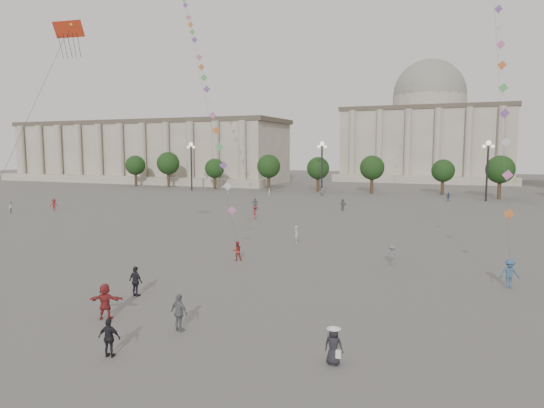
% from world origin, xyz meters
% --- Properties ---
extents(ground, '(360.00, 360.00, 0.00)m').
position_xyz_m(ground, '(0.00, 0.00, 0.00)').
color(ground, '#53514E').
rests_on(ground, ground).
extents(hall_west, '(84.00, 26.22, 17.20)m').
position_xyz_m(hall_west, '(-75.00, 93.89, 8.43)').
color(hall_west, '#9E9584').
rests_on(hall_west, ground).
extents(hall_central, '(48.30, 34.30, 35.50)m').
position_xyz_m(hall_central, '(0.00, 129.22, 14.23)').
color(hall_central, '#9E9584').
rests_on(hall_central, ground).
extents(tree_row, '(137.12, 5.12, 8.00)m').
position_xyz_m(tree_row, '(0.00, 78.00, 5.39)').
color(tree_row, '#34251A').
rests_on(tree_row, ground).
extents(lamp_post_far_west, '(2.00, 0.90, 10.65)m').
position_xyz_m(lamp_post_far_west, '(-45.00, 70.00, 7.35)').
color(lamp_post_far_west, '#262628').
rests_on(lamp_post_far_west, ground).
extents(lamp_post_mid_west, '(2.00, 0.90, 10.65)m').
position_xyz_m(lamp_post_mid_west, '(-15.00, 70.00, 7.35)').
color(lamp_post_mid_west, '#262628').
rests_on(lamp_post_mid_west, ground).
extents(lamp_post_mid_east, '(2.00, 0.90, 10.65)m').
position_xyz_m(lamp_post_mid_east, '(15.00, 70.00, 7.35)').
color(lamp_post_mid_east, '#262628').
rests_on(lamp_post_mid_east, ground).
extents(person_crowd_0, '(0.99, 0.65, 1.56)m').
position_xyz_m(person_crowd_0, '(8.84, 68.00, 0.78)').
color(person_crowd_0, '#334A73').
rests_on(person_crowd_0, ground).
extents(person_crowd_1, '(0.97, 1.06, 1.78)m').
position_xyz_m(person_crowd_1, '(-48.31, 26.82, 0.89)').
color(person_crowd_1, '#BBBAB6').
rests_on(person_crowd_1, ground).
extents(person_crowd_2, '(1.32, 1.36, 1.86)m').
position_xyz_m(person_crowd_2, '(-44.31, 30.72, 0.93)').
color(person_crowd_2, maroon).
rests_on(person_crowd_2, ground).
extents(person_crowd_4, '(1.45, 1.44, 1.67)m').
position_xyz_m(person_crowd_4, '(-13.98, 66.99, 0.83)').
color(person_crowd_4, '#B7B7B3').
rests_on(person_crowd_4, ground).
extents(person_crowd_6, '(1.09, 0.68, 1.63)m').
position_xyz_m(person_crowd_6, '(6.89, 15.43, 0.81)').
color(person_crowd_6, slate).
rests_on(person_crowd_6, ground).
extents(person_crowd_10, '(0.59, 0.66, 1.51)m').
position_xyz_m(person_crowd_10, '(-23.88, 64.28, 0.76)').
color(person_crowd_10, silver).
rests_on(person_crowd_10, ground).
extents(person_crowd_12, '(1.57, 1.46, 1.76)m').
position_xyz_m(person_crowd_12, '(-5.16, 47.95, 0.88)').
color(person_crowd_12, slate).
rests_on(person_crowd_12, ground).
extents(person_crowd_13, '(0.66, 0.73, 1.68)m').
position_xyz_m(person_crowd_13, '(-3.11, 21.29, 0.84)').
color(person_crowd_13, '#B1B1AD').
rests_on(person_crowd_13, ground).
extents(person_crowd_16, '(1.19, 0.85, 1.88)m').
position_xyz_m(person_crowd_16, '(-17.28, 42.86, 0.94)').
color(person_crowd_16, slate).
rests_on(person_crowd_16, ground).
extents(person_crowd_17, '(1.09, 1.31, 1.76)m').
position_xyz_m(person_crowd_17, '(-13.55, 34.62, 0.88)').
color(person_crowd_17, maroon).
rests_on(person_crowd_17, ground).
extents(tourist_1, '(1.17, 0.68, 1.88)m').
position_xyz_m(tourist_1, '(-6.56, 1.19, 0.94)').
color(tourist_1, black).
rests_on(tourist_1, ground).
extents(tourist_2, '(1.88, 1.21, 1.94)m').
position_xyz_m(tourist_2, '(-5.50, -2.74, 0.97)').
color(tourist_2, maroon).
rests_on(tourist_2, ground).
extents(tourist_3, '(1.21, 0.75, 1.92)m').
position_xyz_m(tourist_3, '(-0.83, -2.76, 0.96)').
color(tourist_3, slate).
rests_on(tourist_3, ground).
extents(tourist_4, '(1.08, 0.62, 1.74)m').
position_xyz_m(tourist_4, '(-1.98, -6.50, 0.87)').
color(tourist_4, black).
rests_on(tourist_4, ground).
extents(kite_flyer_0, '(0.97, 0.94, 1.57)m').
position_xyz_m(kite_flyer_0, '(-5.15, 12.38, 0.79)').
color(kite_flyer_0, maroon).
rests_on(kite_flyer_0, ground).
extents(kite_flyer_1, '(1.39, 1.01, 1.94)m').
position_xyz_m(kite_flyer_1, '(14.98, 11.97, 0.97)').
color(kite_flyer_1, '#335472').
rests_on(kite_flyer_1, ground).
extents(hat_person, '(0.84, 0.60, 1.69)m').
position_xyz_m(hat_person, '(7.29, -3.51, 0.87)').
color(hat_person, black).
rests_on(hat_person, ground).
extents(dragon_kite, '(2.25, 4.34, 17.51)m').
position_xyz_m(dragon_kite, '(-13.32, 3.43, 16.34)').
color(dragon_kite, '#B02A12').
rests_on(dragon_kite, ground).
extents(kite_train_west, '(25.47, 31.34, 53.27)m').
position_xyz_m(kite_train_west, '(-18.64, 29.35, 20.07)').
color(kite_train_west, '#3F3F3F').
rests_on(kite_train_west, ground).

